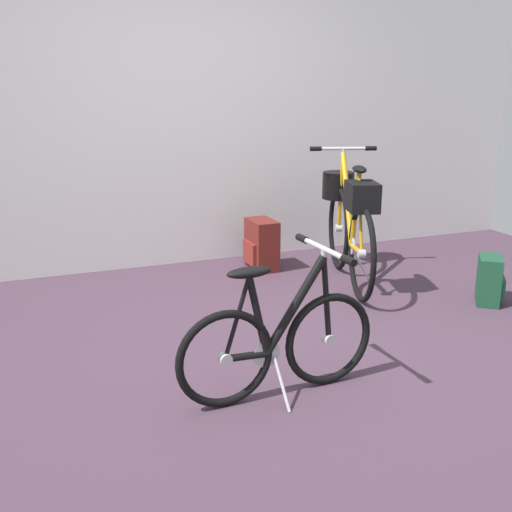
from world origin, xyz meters
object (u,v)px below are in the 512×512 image
object	(u,v)px
folding_bike_foreground	(279,340)
backpack_on_floor	(261,245)
handbag_on_floor	(490,280)
display_bike_left	(349,218)

from	to	relation	value
folding_bike_foreground	backpack_on_floor	world-z (taller)	folding_bike_foreground
folding_bike_foreground	backpack_on_floor	bearing A→B (deg)	70.29
backpack_on_floor	handbag_on_floor	xyz separation A→B (m)	(1.18, -1.35, -0.04)
backpack_on_floor	folding_bike_foreground	bearing A→B (deg)	-109.71
folding_bike_foreground	backpack_on_floor	size ratio (longest dim) A/B	2.53
folding_bike_foreground	backpack_on_floor	xyz separation A→B (m)	(0.72, 2.01, -0.09)
folding_bike_foreground	backpack_on_floor	distance (m)	2.14
display_bike_left	handbag_on_floor	world-z (taller)	display_bike_left
handbag_on_floor	folding_bike_foreground	bearing A→B (deg)	-160.86
folding_bike_foreground	handbag_on_floor	size ratio (longest dim) A/B	3.13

